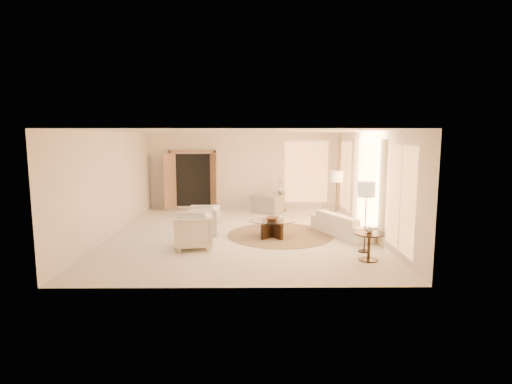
{
  "coord_description": "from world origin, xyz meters",
  "views": [
    {
      "loc": [
        0.3,
        -10.78,
        2.67
      ],
      "look_at": [
        0.4,
        0.4,
        1.1
      ],
      "focal_mm": 28.0,
      "sensor_mm": 36.0,
      "label": 1
    }
  ],
  "objects_px": {
    "armchair_right": "(193,229)",
    "end_table": "(369,242)",
    "side_vase": "(280,189)",
    "floor_lamp_far": "(366,193)",
    "coffee_table": "(272,227)",
    "floor_lamp_near": "(337,179)",
    "bowl": "(272,219)",
    "sofa": "(345,224)",
    "side_table": "(280,199)",
    "end_vase": "(369,229)",
    "armchair_left": "(203,219)",
    "accent_chair": "(267,201)"
  },
  "relations": [
    {
      "from": "floor_lamp_far",
      "to": "armchair_right",
      "type": "bearing_deg",
      "value": 174.57
    },
    {
      "from": "armchair_right",
      "to": "end_table",
      "type": "relative_size",
      "value": 1.4
    },
    {
      "from": "armchair_left",
      "to": "side_vase",
      "type": "distance_m",
      "value": 4.18
    },
    {
      "from": "sofa",
      "to": "side_vase",
      "type": "distance_m",
      "value": 3.98
    },
    {
      "from": "end_table",
      "to": "floor_lamp_near",
      "type": "xyz_separation_m",
      "value": [
        0.09,
        3.87,
        0.95
      ]
    },
    {
      "from": "coffee_table",
      "to": "bowl",
      "type": "height_order",
      "value": "bowl"
    },
    {
      "from": "accent_chair",
      "to": "floor_lamp_near",
      "type": "relative_size",
      "value": 0.61
    },
    {
      "from": "floor_lamp_far",
      "to": "bowl",
      "type": "distance_m",
      "value": 2.66
    },
    {
      "from": "accent_chair",
      "to": "end_table",
      "type": "height_order",
      "value": "accent_chair"
    },
    {
      "from": "coffee_table",
      "to": "end_table",
      "type": "relative_size",
      "value": 1.99
    },
    {
      "from": "sofa",
      "to": "coffee_table",
      "type": "bearing_deg",
      "value": 69.49
    },
    {
      "from": "armchair_right",
      "to": "bowl",
      "type": "distance_m",
      "value": 2.2
    },
    {
      "from": "floor_lamp_near",
      "to": "armchair_right",
      "type": "bearing_deg",
      "value": -144.8
    },
    {
      "from": "floor_lamp_far",
      "to": "end_vase",
      "type": "distance_m",
      "value": 0.96
    },
    {
      "from": "accent_chair",
      "to": "sofa",
      "type": "bearing_deg",
      "value": 150.9
    },
    {
      "from": "coffee_table",
      "to": "floor_lamp_far",
      "type": "distance_m",
      "value": 2.74
    },
    {
      "from": "armchair_left",
      "to": "floor_lamp_far",
      "type": "distance_m",
      "value": 4.43
    },
    {
      "from": "floor_lamp_near",
      "to": "side_vase",
      "type": "height_order",
      "value": "floor_lamp_near"
    },
    {
      "from": "side_vase",
      "to": "floor_lamp_far",
      "type": "bearing_deg",
      "value": -72.75
    },
    {
      "from": "side_table",
      "to": "end_vase",
      "type": "distance_m",
      "value": 6.05
    },
    {
      "from": "armchair_left",
      "to": "side_table",
      "type": "bearing_deg",
      "value": 146.21
    },
    {
      "from": "side_table",
      "to": "side_vase",
      "type": "xyz_separation_m",
      "value": [
        0.0,
        0.0,
        0.37
      ]
    },
    {
      "from": "end_table",
      "to": "side_table",
      "type": "height_order",
      "value": "side_table"
    },
    {
      "from": "bowl",
      "to": "coffee_table",
      "type": "bearing_deg",
      "value": 0.0
    },
    {
      "from": "floor_lamp_near",
      "to": "bowl",
      "type": "height_order",
      "value": "floor_lamp_near"
    },
    {
      "from": "end_vase",
      "to": "coffee_table",
      "type": "bearing_deg",
      "value": 134.01
    },
    {
      "from": "end_vase",
      "to": "bowl",
      "type": "bearing_deg",
      "value": 134.01
    },
    {
      "from": "armchair_left",
      "to": "sofa",
      "type": "bearing_deg",
      "value": 87.19
    },
    {
      "from": "armchair_right",
      "to": "accent_chair",
      "type": "xyz_separation_m",
      "value": [
        1.94,
        4.38,
        -0.03
      ]
    },
    {
      "from": "sofa",
      "to": "armchair_right",
      "type": "height_order",
      "value": "armchair_right"
    },
    {
      "from": "bowl",
      "to": "side_vase",
      "type": "relative_size",
      "value": 1.68
    },
    {
      "from": "end_table",
      "to": "end_vase",
      "type": "xyz_separation_m",
      "value": [
        0.0,
        0.0,
        0.27
      ]
    },
    {
      "from": "bowl",
      "to": "end_vase",
      "type": "distance_m",
      "value": 2.86
    },
    {
      "from": "accent_chair",
      "to": "armchair_left",
      "type": "bearing_deg",
      "value": 87.5
    },
    {
      "from": "armchair_right",
      "to": "end_vase",
      "type": "relative_size",
      "value": 5.63
    },
    {
      "from": "coffee_table",
      "to": "side_table",
      "type": "relative_size",
      "value": 1.92
    },
    {
      "from": "sofa",
      "to": "armchair_left",
      "type": "distance_m",
      "value": 3.85
    },
    {
      "from": "coffee_table",
      "to": "floor_lamp_near",
      "type": "relative_size",
      "value": 0.8
    },
    {
      "from": "side_table",
      "to": "floor_lamp_near",
      "type": "height_order",
      "value": "floor_lamp_near"
    },
    {
      "from": "floor_lamp_near",
      "to": "bowl",
      "type": "relative_size",
      "value": 4.27
    },
    {
      "from": "coffee_table",
      "to": "side_table",
      "type": "distance_m",
      "value": 3.83
    },
    {
      "from": "side_vase",
      "to": "accent_chair",
      "type": "bearing_deg",
      "value": -136.52
    },
    {
      "from": "end_table",
      "to": "coffee_table",
      "type": "bearing_deg",
      "value": 134.01
    },
    {
      "from": "sofa",
      "to": "side_table",
      "type": "relative_size",
      "value": 3.14
    },
    {
      "from": "coffee_table",
      "to": "end_table",
      "type": "xyz_separation_m",
      "value": [
        1.98,
        -2.05,
        0.14
      ]
    },
    {
      "from": "side_table",
      "to": "sofa",
      "type": "bearing_deg",
      "value": -67.53
    },
    {
      "from": "armchair_left",
      "to": "floor_lamp_near",
      "type": "xyz_separation_m",
      "value": [
        3.95,
        1.46,
        0.94
      ]
    },
    {
      "from": "armchair_right",
      "to": "floor_lamp_far",
      "type": "height_order",
      "value": "floor_lamp_far"
    },
    {
      "from": "accent_chair",
      "to": "bowl",
      "type": "height_order",
      "value": "accent_chair"
    },
    {
      "from": "end_vase",
      "to": "accent_chair",
      "type": "bearing_deg",
      "value": 110.15
    }
  ]
}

